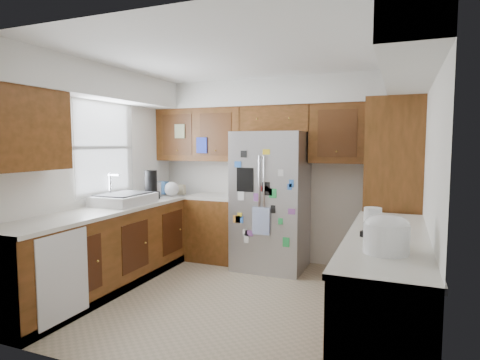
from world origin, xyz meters
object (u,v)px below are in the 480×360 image
object	(u,v)px
pantry	(393,193)
rice_cooker	(386,233)
fridge	(271,201)
paper_towel	(372,227)

from	to	relation	value
pantry	rice_cooker	xyz separation A→B (m)	(-0.00, -2.16, -0.02)
fridge	paper_towel	distance (m)	2.49
fridge	paper_towel	size ratio (longest dim) A/B	6.53
pantry	paper_towel	distance (m)	2.00
fridge	rice_cooker	xyz separation A→B (m)	(1.50, -2.21, 0.16)
pantry	fridge	distance (m)	1.51
fridge	paper_towel	xyz separation A→B (m)	(1.40, -2.05, 0.16)
fridge	rice_cooker	world-z (taller)	fridge
rice_cooker	fridge	bearing A→B (deg)	124.11
rice_cooker	paper_towel	distance (m)	0.19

